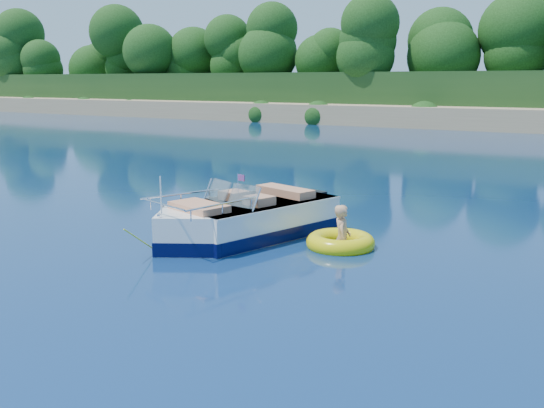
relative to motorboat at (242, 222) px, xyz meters
The scene contains 4 objects.
ground 2.94m from the motorboat, 75.34° to the right, with size 160.00×160.00×0.00m, color #092345.
motorboat is the anchor object (origin of this frame).
tow_tube 2.19m from the motorboat, 10.62° to the left, with size 1.47×1.47×0.37m.
boy 2.24m from the motorboat, 10.02° to the left, with size 0.54×0.35×1.48m, color tan.
Camera 1 is at (6.36, -7.70, 3.33)m, focal length 40.00 mm.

